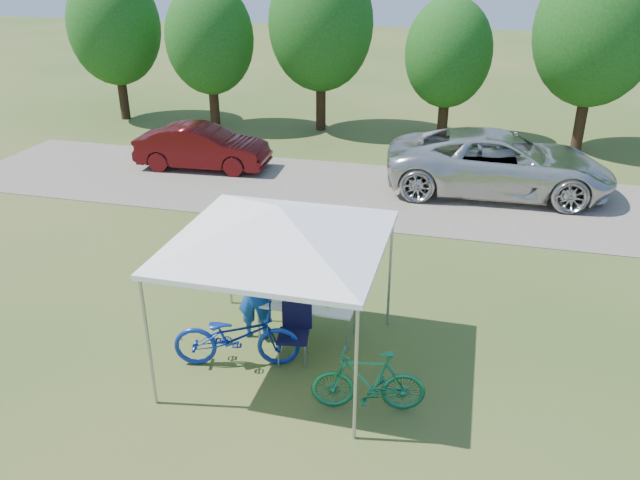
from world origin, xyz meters
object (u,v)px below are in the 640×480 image
object	(u,v)px
cooler	(287,290)
bike_blue	(237,336)
folding_table	(307,304)
sedan	(203,147)
cyclist	(255,294)
bike_green	(368,381)
minivan	(499,163)
folding_chair	(295,327)

from	to	relation	value
cooler	bike_blue	size ratio (longest dim) A/B	0.26
folding_table	sedan	xyz separation A→B (m)	(-5.55, 8.12, 0.05)
cyclist	sedan	distance (m)	9.57
cooler	bike_green	xyz separation A→B (m)	(1.71, -1.62, -0.37)
cooler	minivan	distance (m)	8.91
cooler	bike_green	world-z (taller)	cooler
cyclist	bike_blue	xyz separation A→B (m)	(-0.02, -0.84, -0.30)
minivan	bike_green	bearing A→B (deg)	166.80
folding_chair	sedan	distance (m)	10.34
cooler	minivan	world-z (taller)	minivan
folding_table	bike_green	size ratio (longest dim) A/B	0.99
bike_green	folding_table	bearing A→B (deg)	-151.00
folding_chair	bike_green	world-z (taller)	bike_green
folding_table	cyclist	bearing A→B (deg)	-165.61
cooler	sedan	world-z (taller)	sedan
cyclist	folding_chair	bearing A→B (deg)	141.76
bike_green	minivan	xyz separation A→B (m)	(1.82, 9.81, 0.36)
bike_blue	sedan	world-z (taller)	sedan
cooler	bike_green	bearing A→B (deg)	-43.47
folding_chair	cooler	xyz separation A→B (m)	(-0.32, 0.62, 0.30)
cooler	minivan	xyz separation A→B (m)	(3.52, 8.18, -0.01)
folding_table	bike_green	distance (m)	2.12
folding_table	cooler	xyz separation A→B (m)	(-0.35, -0.00, 0.23)
cyclist	bike_blue	distance (m)	0.89
folding_table	bike_green	bearing A→B (deg)	-49.94
folding_chair	bike_green	bearing A→B (deg)	-45.52
folding_chair	folding_table	bearing A→B (deg)	77.26
cyclist	bike_blue	size ratio (longest dim) A/B	0.82
bike_green	cyclist	bearing A→B (deg)	-133.28
cooler	cyclist	world-z (taller)	cyclist
folding_chair	cooler	distance (m)	0.76
cyclist	bike_green	distance (m)	2.65
sedan	bike_green	bearing A→B (deg)	-148.54
bike_green	sedan	size ratio (longest dim) A/B	0.41
cooler	bike_blue	distance (m)	1.23
folding_table	folding_chair	xyz separation A→B (m)	(-0.03, -0.62, -0.07)
cooler	folding_chair	bearing A→B (deg)	-63.09
folding_chair	bike_blue	xyz separation A→B (m)	(-0.85, -0.43, -0.04)
cyclist	bike_green	size ratio (longest dim) A/B	1.00
minivan	cooler	bearing A→B (deg)	153.99
cyclist	bike_green	bearing A→B (deg)	135.46
bike_blue	sedan	distance (m)	10.30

